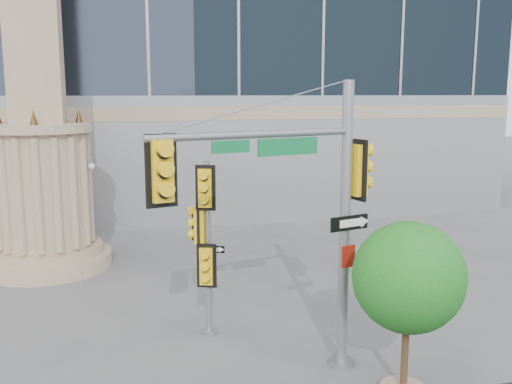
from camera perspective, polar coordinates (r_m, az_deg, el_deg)
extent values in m
plane|color=#545456|center=(13.63, 2.36, -16.74)|extent=(120.00, 120.00, 0.00)
cylinder|color=gray|center=(21.69, -20.07, -6.42)|extent=(4.40, 4.40, 0.50)
cylinder|color=gray|center=(21.59, -20.13, -5.40)|extent=(3.80, 3.80, 0.30)
cylinder|color=gray|center=(21.15, -20.47, 0.24)|extent=(3.00, 3.00, 4.00)
cylinder|color=gray|center=(20.92, -20.83, 6.05)|extent=(3.50, 3.50, 0.30)
cone|color=#472D14|center=(20.78, -17.31, 7.33)|extent=(0.24, 0.24, 0.50)
cylinder|color=slate|center=(13.65, 8.52, -16.52)|extent=(0.60, 0.60, 0.13)
cylinder|color=slate|center=(12.58, 8.88, -3.65)|extent=(0.23, 0.23, 6.38)
cylinder|color=slate|center=(11.04, -0.11, 5.77)|extent=(4.35, 1.31, 0.15)
cube|color=#0D6E36|center=(11.42, 3.23, 4.55)|extent=(1.34, 0.40, 0.34)
cube|color=yellow|center=(10.33, -9.47, 2.09)|extent=(0.64, 0.44, 1.33)
cube|color=yellow|center=(12.53, 10.11, 2.19)|extent=(0.44, 0.64, 1.33)
cube|color=black|center=(12.43, 9.31, -3.07)|extent=(0.95, 0.29, 0.32)
cube|color=maroon|center=(12.62, 9.22, -6.37)|extent=(0.34, 0.12, 0.49)
cylinder|color=slate|center=(15.13, -4.69, -13.74)|extent=(0.43, 0.43, 0.11)
cylinder|color=slate|center=(14.40, -4.81, -5.77)|extent=(0.16, 0.16, 4.46)
cube|color=yellow|center=(13.87, -5.07, 0.42)|extent=(0.55, 0.41, 1.12)
cube|color=yellow|center=(14.29, -5.62, -3.32)|extent=(0.41, 0.55, 1.12)
cube|color=yellow|center=(14.32, -4.95, -7.35)|extent=(0.55, 0.41, 1.12)
cube|color=black|center=(14.26, -4.27, -5.74)|extent=(0.53, 0.22, 0.18)
cylinder|color=#382314|center=(12.46, 14.69, -14.82)|extent=(0.15, 0.15, 1.94)
sphere|color=#155D1A|center=(11.92, 15.00, -8.22)|extent=(2.26, 2.26, 2.26)
sphere|color=#155D1A|center=(12.47, 16.33, -9.03)|extent=(1.40, 1.40, 1.40)
sphere|color=#155D1A|center=(11.61, 13.92, -10.06)|extent=(1.18, 1.18, 1.18)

